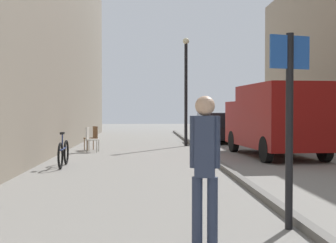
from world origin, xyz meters
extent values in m
plane|color=gray|center=(0.00, 12.00, 0.00)|extent=(80.00, 80.00, 0.00)
cube|color=#615F5B|center=(1.58, 12.00, 0.06)|extent=(0.16, 40.00, 0.12)
cylinder|color=#2D3851|center=(0.06, 4.06, 0.41)|extent=(0.12, 0.12, 0.82)
cylinder|color=#2D3851|center=(0.24, 4.03, 0.41)|extent=(0.12, 0.12, 0.82)
cube|color=#2D3851|center=(0.15, 4.04, 1.17)|extent=(0.26, 0.23, 0.70)
cylinder|color=#2D3851|center=(0.03, 4.07, 1.22)|extent=(0.10, 0.10, 0.59)
cylinder|color=#2D3851|center=(0.27, 4.02, 1.22)|extent=(0.10, 0.10, 0.59)
sphere|color=tan|center=(0.15, 4.04, 1.63)|extent=(0.23, 0.23, 0.23)
cube|color=maroon|center=(3.94, 13.71, 1.39)|extent=(2.34, 3.90, 2.09)
cube|color=maroon|center=(3.74, 16.31, 1.12)|extent=(2.16, 1.62, 1.57)
cube|color=black|center=(3.70, 16.82, 1.47)|extent=(1.73, 0.17, 0.69)
cylinder|color=black|center=(2.83, 16.09, 0.40)|extent=(0.28, 0.81, 0.80)
cylinder|color=black|center=(4.68, 16.24, 0.40)|extent=(0.28, 0.81, 0.80)
cylinder|color=black|center=(3.11, 12.47, 0.40)|extent=(0.28, 0.81, 0.80)
cylinder|color=black|center=(4.96, 12.61, 0.40)|extent=(0.28, 0.81, 0.80)
cube|color=black|center=(2.92, 21.40, 0.49)|extent=(1.86, 4.23, 0.55)
cube|color=black|center=(2.92, 21.40, 1.11)|extent=(1.55, 2.54, 0.68)
cylinder|color=black|center=(2.12, 22.84, 0.32)|extent=(0.21, 0.64, 0.64)
cylinder|color=black|center=(3.76, 22.82, 0.32)|extent=(0.21, 0.64, 0.64)
cylinder|color=black|center=(2.08, 19.99, 0.32)|extent=(0.21, 0.64, 0.64)
cylinder|color=black|center=(3.72, 19.96, 0.32)|extent=(0.21, 0.64, 0.64)
cylinder|color=black|center=(1.38, 4.84, 1.30)|extent=(0.10, 0.10, 2.60)
cube|color=#2659B2|center=(1.38, 4.84, 2.35)|extent=(0.58, 0.21, 0.44)
cylinder|color=black|center=(1.28, 19.06, 2.25)|extent=(0.14, 0.14, 4.50)
sphere|color=beige|center=(1.28, 19.06, 4.62)|extent=(0.28, 0.28, 0.28)
torus|color=black|center=(-2.82, 12.30, 0.36)|extent=(0.08, 0.72, 0.72)
torus|color=black|center=(-2.79, 11.25, 0.36)|extent=(0.08, 0.72, 0.72)
cylinder|color=navy|center=(-2.80, 11.77, 0.51)|extent=(0.07, 0.95, 0.05)
cylinder|color=navy|center=(-2.80, 11.58, 0.73)|extent=(0.04, 0.04, 0.40)
cube|color=black|center=(-2.80, 11.58, 0.95)|extent=(0.11, 0.24, 0.06)
cylinder|color=brown|center=(-2.77, 16.94, 0.23)|extent=(0.04, 0.04, 0.45)
cylinder|color=brown|center=(-2.94, 17.27, 0.23)|extent=(0.04, 0.04, 0.45)
cylinder|color=brown|center=(-2.44, 17.11, 0.23)|extent=(0.04, 0.04, 0.45)
cylinder|color=brown|center=(-2.61, 17.44, 0.23)|extent=(0.04, 0.04, 0.45)
cube|color=brown|center=(-2.69, 17.19, 0.47)|extent=(0.59, 0.59, 0.04)
cube|color=brown|center=(-2.51, 17.28, 0.71)|extent=(0.23, 0.41, 0.45)
cylinder|color=#B7B2A8|center=(-2.29, 16.48, 0.23)|extent=(0.04, 0.04, 0.45)
cylinder|color=#B7B2A8|center=(-2.33, 16.11, 0.23)|extent=(0.04, 0.04, 0.45)
cylinder|color=#B7B2A8|center=(-2.67, 16.52, 0.23)|extent=(0.04, 0.04, 0.45)
cylinder|color=#B7B2A8|center=(-2.70, 16.14, 0.23)|extent=(0.04, 0.04, 0.45)
cube|color=#B7B2A8|center=(-2.50, 16.31, 0.47)|extent=(0.48, 0.48, 0.04)
cube|color=#B7B2A8|center=(-2.70, 16.33, 0.71)|extent=(0.08, 0.44, 0.45)
camera|label=1|loc=(-0.53, -1.16, 1.59)|focal=49.25mm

